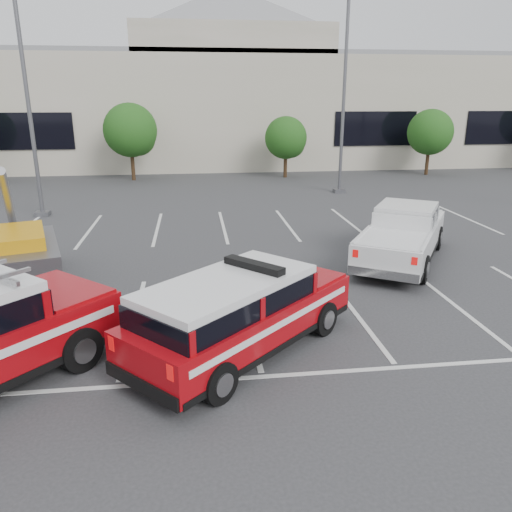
# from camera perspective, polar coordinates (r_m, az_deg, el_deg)

# --- Properties ---
(ground) EXTENTS (120.00, 120.00, 0.00)m
(ground) POSITION_cam_1_polar(r_m,az_deg,el_deg) (12.33, -1.11, -6.82)
(ground) COLOR #313133
(ground) RESTS_ON ground
(stall_markings) EXTENTS (23.00, 15.00, 0.01)m
(stall_markings) POSITION_cam_1_polar(r_m,az_deg,el_deg) (16.51, -2.78, -0.38)
(stall_markings) COLOR silver
(stall_markings) RESTS_ON ground
(convention_building) EXTENTS (60.00, 16.99, 13.20)m
(convention_building) POSITION_cam_1_polar(r_m,az_deg,el_deg) (43.05, -5.65, 17.02)
(convention_building) COLOR beige
(convention_building) RESTS_ON ground
(tree_mid_left) EXTENTS (3.37, 3.37, 4.85)m
(tree_mid_left) POSITION_cam_1_polar(r_m,az_deg,el_deg) (33.48, -13.99, 13.58)
(tree_mid_left) COLOR #3F2B19
(tree_mid_left) RESTS_ON ground
(tree_mid_right) EXTENTS (2.77, 2.77, 3.99)m
(tree_mid_right) POSITION_cam_1_polar(r_m,az_deg,el_deg) (33.89, 3.56, 13.18)
(tree_mid_right) COLOR #3F2B19
(tree_mid_right) RESTS_ON ground
(tree_right) EXTENTS (3.07, 3.07, 4.42)m
(tree_right) POSITION_cam_1_polar(r_m,az_deg,el_deg) (37.05, 19.37, 13.04)
(tree_right) COLOR #3F2B19
(tree_right) RESTS_ON ground
(light_pole_left) EXTENTS (0.90, 0.60, 10.24)m
(light_pole_left) POSITION_cam_1_polar(r_m,az_deg,el_deg) (24.15, -24.68, 16.29)
(light_pole_left) COLOR #59595E
(light_pole_left) RESTS_ON ground
(light_pole_mid) EXTENTS (0.90, 0.60, 10.24)m
(light_pole_mid) POSITION_cam_1_polar(r_m,az_deg,el_deg) (28.37, 10.01, 17.53)
(light_pole_mid) COLOR #59595E
(light_pole_mid) RESTS_ON ground
(fire_chief_suv) EXTENTS (5.20, 5.08, 1.88)m
(fire_chief_suv) POSITION_cam_1_polar(r_m,az_deg,el_deg) (10.35, -1.82, -7.13)
(fire_chief_suv) COLOR #95070D
(fire_chief_suv) RESTS_ON ground
(white_pickup) EXTENTS (4.78, 5.95, 1.77)m
(white_pickup) POSITION_cam_1_polar(r_m,az_deg,el_deg) (16.89, 16.35, 1.81)
(white_pickup) COLOR silver
(white_pickup) RESTS_ON ground
(utility_rig) EXTENTS (3.56, 4.58, 3.42)m
(utility_rig) POSITION_cam_1_polar(r_m,az_deg,el_deg) (15.80, -26.24, -0.50)
(utility_rig) COLOR #59595E
(utility_rig) RESTS_ON ground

